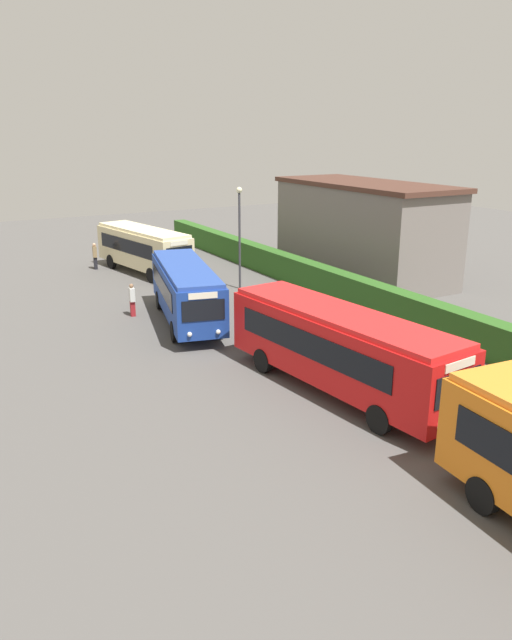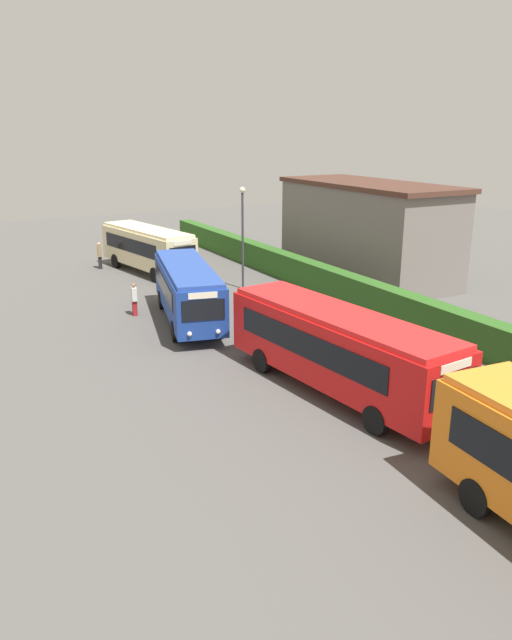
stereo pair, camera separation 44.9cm
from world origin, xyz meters
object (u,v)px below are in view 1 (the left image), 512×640
Objects in this scene: bus_blue at (186,290)px; lamppost at (240,227)px; bus_cream at (143,248)px; person_left at (95,255)px; person_center at (132,299)px; bus_red at (340,346)px.

bus_blue is 1.51× the size of lamppost.
lamppost is at bearing 17.55° from bus_cream.
person_center is (12.32, -1.35, -0.07)m from person_left.
lamppost reaches higher than bus_cream.
bus_cream reaches higher than person_center.
bus_red is (10.89, 1.56, 0.09)m from bus_blue.
bus_cream reaches higher than person_left.
person_left is at bearing -88.31° from person_center.
lamppost is at bearing 131.83° from person_left.
bus_blue reaches higher than person_left.
bus_red is at bearing -11.22° from bus_cream.
bus_cream is 12.04m from bus_blue.
bus_red is 16.37m from lamppost.
bus_red is at bearing 104.30° from person_left.
bus_cream is at bearing -175.44° from bus_blue.
bus_cream is 1.50× the size of lamppost.
bus_cream is 8.25m from lamppost.
bus_cream is at bearing -152.06° from lamppost.
person_center is at bearing 92.93° from person_left.
lamppost is at bearing 159.43° from bus_red.
person_left is 0.30× the size of lamppost.
bus_red is 25.78m from person_left.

